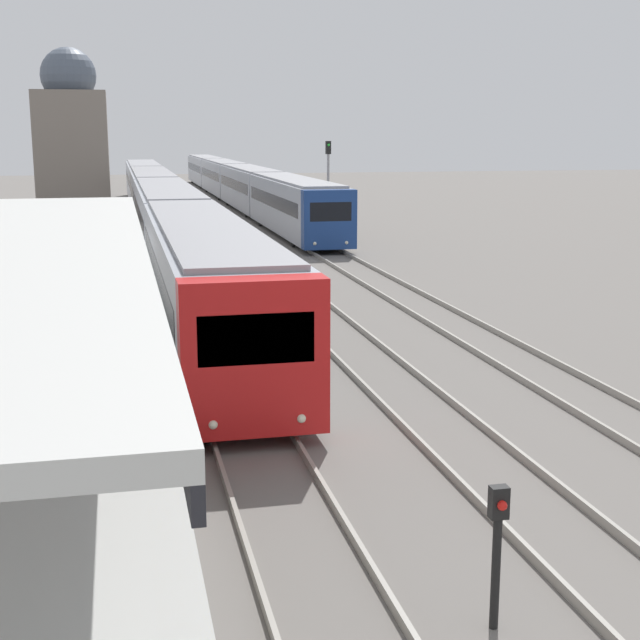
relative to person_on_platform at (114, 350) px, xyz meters
name	(u,v)px	position (x,y,z in m)	size (l,w,h in m)	color
platform_canopy	(13,251)	(-1.41, -0.58, 1.77)	(4.00, 19.28, 2.88)	beige
person_on_platform	(114,350)	(0.00, 0.00, 0.00)	(0.40, 0.40, 1.66)	#2D2D33
train_near	(159,204)	(2.32, 33.47, -0.14)	(2.55, 67.60, 3.10)	red
train_far	(236,181)	(9.37, 56.00, -0.17)	(2.45, 64.35, 3.03)	navy
signal_post_near	(497,541)	(4.01, -6.36, -0.82)	(0.20, 0.21, 1.66)	black
signal_mast_far	(328,175)	(11.46, 33.18, 1.27)	(0.28, 0.29, 4.96)	gray
distant_domed_building	(72,140)	(-2.45, 44.31, 3.11)	(4.42, 4.42, 10.58)	slate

